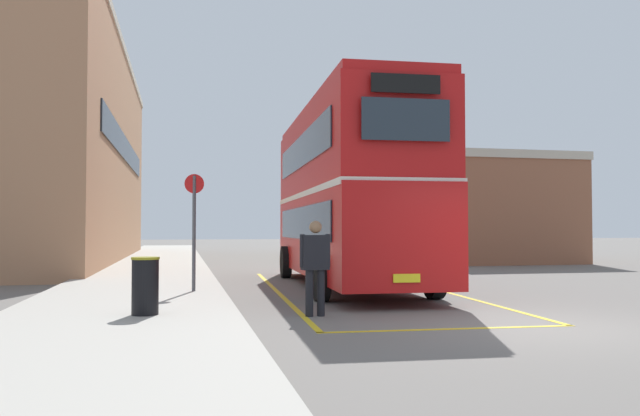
# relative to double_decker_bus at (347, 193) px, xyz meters

# --- Properties ---
(ground_plane) EXTENTS (135.60, 135.60, 0.00)m
(ground_plane) POSITION_rel_double_decker_bus_xyz_m (1.14, 6.96, -2.51)
(ground_plane) COLOR #66605B
(sidewalk_left) EXTENTS (4.00, 57.60, 0.14)m
(sidewalk_left) POSITION_rel_double_decker_bus_xyz_m (-5.36, 9.36, -2.44)
(sidewalk_left) COLOR #A39E93
(sidewalk_left) RESTS_ON ground
(brick_building_left) EXTENTS (5.75, 25.39, 10.00)m
(brick_building_left) POSITION_rel_double_decker_bus_xyz_m (-9.77, 14.96, 2.49)
(brick_building_left) COLOR #AD7A56
(brick_building_left) RESTS_ON ground
(depot_building_right) EXTENTS (6.51, 17.75, 4.89)m
(depot_building_right) POSITION_rel_double_decker_bus_xyz_m (9.82, 16.60, -0.06)
(depot_building_right) COLOR brown
(depot_building_right) RESTS_ON ground
(double_decker_bus) EXTENTS (3.15, 10.59, 4.75)m
(double_decker_bus) POSITION_rel_double_decker_bus_xyz_m (0.00, 0.00, 0.00)
(double_decker_bus) COLOR black
(double_decker_bus) RESTS_ON ground
(single_deck_bus) EXTENTS (2.83, 9.66, 3.02)m
(single_deck_bus) POSITION_rel_double_decker_bus_xyz_m (4.90, 16.37, -0.87)
(single_deck_bus) COLOR black
(single_deck_bus) RESTS_ON ground
(pedestrian_boarding) EXTENTS (0.57, 0.28, 1.69)m
(pedestrian_boarding) POSITION_rel_double_decker_bus_xyz_m (-2.02, -5.41, -1.53)
(pedestrian_boarding) COLOR black
(pedestrian_boarding) RESTS_ON ground
(litter_bin) EXTENTS (0.46, 0.46, 0.95)m
(litter_bin) POSITION_rel_double_decker_bus_xyz_m (-4.92, -5.62, -1.90)
(litter_bin) COLOR black
(litter_bin) RESTS_ON sidewalk_left
(bus_stop_sign) EXTENTS (0.44, 0.09, 2.65)m
(bus_stop_sign) POSITION_rel_double_decker_bus_xyz_m (-4.06, -1.79, -0.78)
(bus_stop_sign) COLOR #4C4C51
(bus_stop_sign) RESTS_ON sidewalk_left
(bay_marking_yellow) EXTENTS (4.74, 12.67, 0.01)m
(bay_marking_yellow) POSITION_rel_double_decker_bus_xyz_m (-0.04, -1.94, -2.51)
(bay_marking_yellow) COLOR gold
(bay_marking_yellow) RESTS_ON ground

